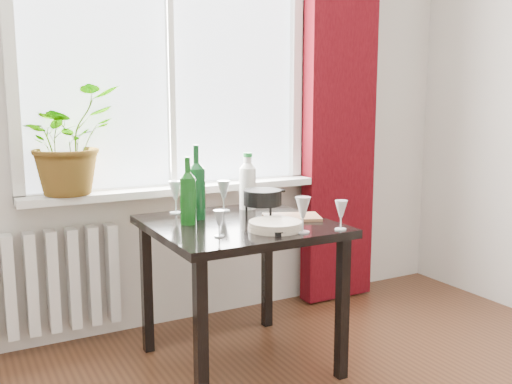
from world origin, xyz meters
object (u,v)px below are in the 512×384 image
wineglass_back_center (224,196)px  potted_plant (67,140)px  wine_bottle_left (188,190)px  cutting_board (292,217)px  fondue_pot (263,204)px  table (239,240)px  plate_stack (275,226)px  wine_bottle_right (196,181)px  wineglass_front_left (219,223)px  wineglass_far_right (341,215)px  bottle_amber (199,188)px  tv_remote (273,230)px  radiator (42,283)px  wineglass_back_left (176,197)px  cleaning_bottle (248,180)px  wineglass_front_right (303,214)px

wineglass_back_center → potted_plant: bearing=156.5°
wine_bottle_left → cutting_board: wine_bottle_left is taller
potted_plant → fondue_pot: bearing=-35.8°
table → wineglass_back_center: size_ratio=4.99×
plate_stack → cutting_board: size_ratio=0.91×
plate_stack → cutting_board: (0.20, 0.18, -0.01)m
wine_bottle_left → wine_bottle_right: wine_bottle_right is taller
wineglass_front_left → fondue_pot: bearing=34.2°
potted_plant → wineglass_far_right: potted_plant is taller
bottle_amber → tv_remote: (0.10, -0.61, -0.12)m
wineglass_front_left → tv_remote: bearing=-8.7°
radiator → wineglass_back_left: wineglass_back_left is taller
wineglass_back_left → cutting_board: wineglass_back_left is taller
potted_plant → table: bearing=-41.4°
cleaning_bottle → wineglass_front_right: size_ratio=1.89×
table → tv_remote: tv_remote is taller
bottle_amber → tv_remote: bearing=-80.4°
wineglass_far_right → cleaning_bottle: bearing=102.6°
bottle_amber → cutting_board: 0.53m
potted_plant → cleaning_bottle: size_ratio=1.78×
wine_bottle_left → wineglass_back_left: (0.04, 0.27, -0.08)m
bottle_amber → potted_plant: bearing=156.9°
radiator → bottle_amber: bearing=-20.3°
wineglass_front_right → wineglass_front_left: 0.38m
wine_bottle_left → wineglass_front_right: 0.57m
bottle_amber → fondue_pot: bearing=-58.4°
wine_bottle_left → wineglass_back_left: size_ratio=1.88×
fondue_pot → radiator: bearing=160.6°
wineglass_back_center → wineglass_back_left: bearing=164.5°
table → potted_plant: potted_plant is taller
wine_bottle_left → fondue_pot: size_ratio=1.51×
cleaning_bottle → wineglass_front_left: 0.66m
wine_bottle_right → wineglass_far_right: (0.49, -0.54, -0.12)m
bottle_amber → plate_stack: size_ratio=1.00×
wine_bottle_left → bottle_amber: bearing=57.2°
radiator → table: (0.85, -0.63, 0.27)m
bottle_amber → wineglass_far_right: bottle_amber is taller
plate_stack → tv_remote: size_ratio=1.47×
wineglass_back_left → wineglass_front_left: wineglass_back_left is taller
radiator → wineglass_far_right: (1.19, -1.00, 0.43)m
potted_plant → wineglass_back_center: potted_plant is taller
radiator → plate_stack: size_ratio=3.14×
tv_remote → plate_stack: bearing=50.4°
wine_bottle_left → cutting_board: 0.55m
wine_bottle_right → wineglass_back_center: (0.20, 0.11, -0.11)m
plate_stack → potted_plant: bearing=132.2°
wine_bottle_right → fondue_pot: (0.29, -0.16, -0.12)m
potted_plant → plate_stack: size_ratio=2.22×
wine_bottle_right → wineglass_back_left: 0.21m
table → wineglass_back_center: wineglass_back_center is taller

